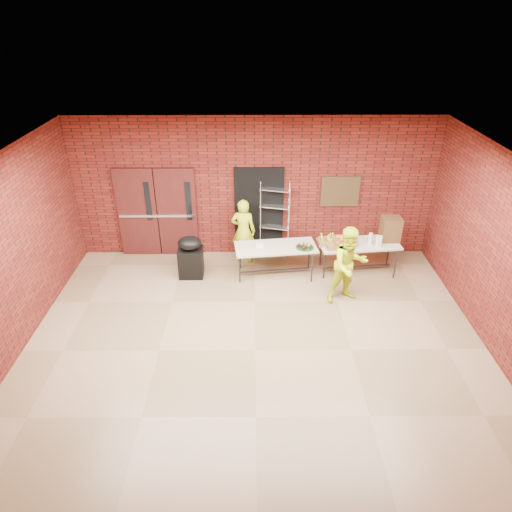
{
  "coord_description": "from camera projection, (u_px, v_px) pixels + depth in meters",
  "views": [
    {
      "loc": [
        -0.03,
        -6.04,
        5.25
      ],
      "look_at": [
        0.02,
        1.4,
        1.07
      ],
      "focal_mm": 32.0,
      "sensor_mm": 36.0,
      "label": 1
    }
  ],
  "objects": [
    {
      "name": "double_doors",
      "position": [
        158.0,
        213.0,
        10.31
      ],
      "size": [
        1.78,
        0.12,
        2.1
      ],
      "color": "#421613",
      "rests_on": "room"
    },
    {
      "name": "cup_stack_mid",
      "position": [
        380.0,
        242.0,
        9.57
      ],
      "size": [
        0.08,
        0.08,
        0.25
      ],
      "primitive_type": "cylinder",
      "color": "silver",
      "rests_on": "table_right"
    },
    {
      "name": "basket_apples",
      "position": [
        337.0,
        245.0,
        9.58
      ],
      "size": [
        0.43,
        0.34,
        0.13
      ],
      "color": "olive",
      "rests_on": "table_right"
    },
    {
      "name": "table_left",
      "position": [
        276.0,
        249.0,
        9.67
      ],
      "size": [
        1.79,
        0.92,
        0.7
      ],
      "rotation": [
        0.0,
        0.0,
        0.12
      ],
      "color": "#C4B296",
      "rests_on": "room"
    },
    {
      "name": "room",
      "position": [
        255.0,
        270.0,
        7.06
      ],
      "size": [
        8.08,
        7.08,
        3.28
      ],
      "color": "brown",
      "rests_on": "ground"
    },
    {
      "name": "basket_bananas",
      "position": [
        328.0,
        242.0,
        9.72
      ],
      "size": [
        0.42,
        0.33,
        0.13
      ],
      "color": "olive",
      "rests_on": "table_right"
    },
    {
      "name": "volunteer_man",
      "position": [
        349.0,
        265.0,
        8.79
      ],
      "size": [
        0.91,
        0.8,
        1.58
      ],
      "primitive_type": "imported",
      "rotation": [
        0.0,
        0.0,
        0.29
      ],
      "color": "#C6D517",
      "rests_on": "room"
    },
    {
      "name": "cup_stack_back",
      "position": [
        370.0,
        238.0,
        9.71
      ],
      "size": [
        0.08,
        0.08,
        0.24
      ],
      "primitive_type": "cylinder",
      "color": "silver",
      "rests_on": "table_right"
    },
    {
      "name": "bronze_plaque",
      "position": [
        340.0,
        192.0,
        10.1
      ],
      "size": [
        0.85,
        0.04,
        0.7
      ],
      "primitive_type": "cube",
      "color": "#3F2C19",
      "rests_on": "room"
    },
    {
      "name": "table_right",
      "position": [
        359.0,
        246.0,
        9.81
      ],
      "size": [
        1.77,
        0.89,
        0.7
      ],
      "rotation": [
        0.0,
        0.0,
        0.11
      ],
      "color": "#C4B296",
      "rests_on": "room"
    },
    {
      "name": "napkin_box",
      "position": [
        260.0,
        245.0,
        9.64
      ],
      "size": [
        0.16,
        0.11,
        0.05
      ],
      "primitive_type": "cube",
      "color": "silver",
      "rests_on": "table_left"
    },
    {
      "name": "muffin_tray",
      "position": [
        305.0,
        246.0,
        9.57
      ],
      "size": [
        0.38,
        0.38,
        0.1
      ],
      "color": "#124413",
      "rests_on": "table_left"
    },
    {
      "name": "volunteer_woman",
      "position": [
        243.0,
        231.0,
        10.17
      ],
      "size": [
        0.6,
        0.44,
        1.5
      ],
      "primitive_type": "imported",
      "rotation": [
        0.0,
        0.0,
        2.99
      ],
      "color": "#C6D517",
      "rests_on": "room"
    },
    {
      "name": "wire_rack",
      "position": [
        275.0,
        221.0,
        10.3
      ],
      "size": [
        0.69,
        0.38,
        1.8
      ],
      "primitive_type": null,
      "rotation": [
        0.0,
        0.0,
        -0.25
      ],
      "color": "silver",
      "rests_on": "room"
    },
    {
      "name": "basket_oranges",
      "position": [
        345.0,
        241.0,
        9.74
      ],
      "size": [
        0.47,
        0.37,
        0.15
      ],
      "color": "olive",
      "rests_on": "table_right"
    },
    {
      "name": "covered_grill",
      "position": [
        191.0,
        257.0,
        9.74
      ],
      "size": [
        0.52,
        0.43,
        0.94
      ],
      "rotation": [
        0.0,
        0.0,
        0.01
      ],
      "color": "black",
      "rests_on": "room"
    },
    {
      "name": "cup_stack_front",
      "position": [
        378.0,
        242.0,
        9.56
      ],
      "size": [
        0.09,
        0.09,
        0.26
      ],
      "primitive_type": "cylinder",
      "color": "silver",
      "rests_on": "table_right"
    },
    {
      "name": "coffee_dispenser",
      "position": [
        391.0,
        229.0,
        9.79
      ],
      "size": [
        0.4,
        0.36,
        0.53
      ],
      "primitive_type": "cube",
      "color": "#51361B",
      "rests_on": "table_right"
    },
    {
      "name": "dark_doorway",
      "position": [
        259.0,
        212.0,
        10.34
      ],
      "size": [
        1.1,
        0.06,
        2.1
      ],
      "primitive_type": "cube",
      "color": "black",
      "rests_on": "room"
    }
  ]
}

